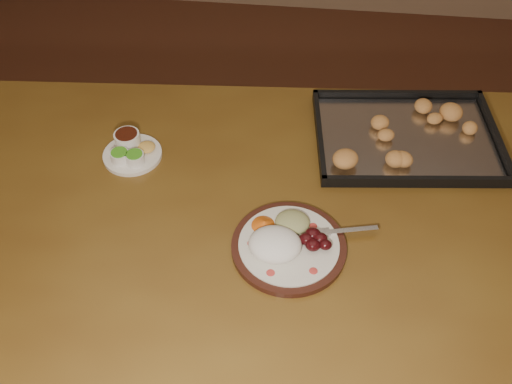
# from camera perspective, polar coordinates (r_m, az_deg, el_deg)

# --- Properties ---
(ground) EXTENTS (4.00, 4.00, 0.00)m
(ground) POSITION_cam_1_polar(r_m,az_deg,el_deg) (2.03, -0.47, -10.64)
(ground) COLOR #4E2B1B
(ground) RESTS_ON ground
(dining_table) EXTENTS (1.56, 1.01, 0.75)m
(dining_table) POSITION_cam_1_polar(r_m,az_deg,el_deg) (1.36, 0.45, -4.36)
(dining_table) COLOR brown
(dining_table) RESTS_ON ground
(dinner_plate) EXTENTS (0.31, 0.24, 0.06)m
(dinner_plate) POSITION_cam_1_polar(r_m,az_deg,el_deg) (1.20, 3.03, -5.10)
(dinner_plate) COLOR black
(dinner_plate) RESTS_ON dining_table
(condiment_saucer) EXTENTS (0.14, 0.14, 0.05)m
(condiment_saucer) POSITION_cam_1_polar(r_m,az_deg,el_deg) (1.42, -12.42, 4.10)
(condiment_saucer) COLOR silver
(condiment_saucer) RESTS_ON dining_table
(baking_tray) EXTENTS (0.48, 0.38, 0.05)m
(baking_tray) POSITION_cam_1_polar(r_m,az_deg,el_deg) (1.48, 14.86, 5.45)
(baking_tray) COLOR black
(baking_tray) RESTS_ON dining_table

